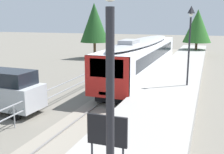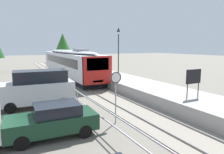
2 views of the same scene
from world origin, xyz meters
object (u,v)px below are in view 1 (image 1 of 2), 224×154
(platform_lamp_near_end, at_px, (110,73))
(platform_lamp_mid_platform, at_px, (190,31))
(platform_notice_board, at_px, (107,133))
(parked_van_silver, at_px, (3,90))
(commuter_train, at_px, (143,55))

(platform_lamp_near_end, xyz_separation_m, platform_lamp_mid_platform, (0.00, 15.51, 0.00))
(platform_lamp_near_end, bearing_deg, platform_lamp_mid_platform, 90.00)
(platform_notice_board, height_order, parked_van_silver, platform_notice_board)
(commuter_train, bearing_deg, parked_van_silver, -114.74)
(platform_lamp_near_end, bearing_deg, commuter_train, 101.87)
(parked_van_silver, bearing_deg, commuter_train, 65.26)
(commuter_train, xyz_separation_m, platform_lamp_mid_platform, (4.38, -5.32, 2.48))
(platform_lamp_near_end, distance_m, platform_notice_board, 4.32)
(platform_notice_board, xyz_separation_m, parked_van_silver, (-8.59, 5.52, -0.89))
(commuter_train, height_order, platform_lamp_near_end, platform_lamp_near_end)
(platform_notice_board, bearing_deg, platform_lamp_near_end, -68.49)
(platform_lamp_mid_platform, distance_m, parked_van_silver, 12.39)
(platform_lamp_near_end, bearing_deg, platform_notice_board, 111.51)
(platform_notice_board, distance_m, parked_van_silver, 10.25)
(commuter_train, bearing_deg, platform_lamp_mid_platform, -50.53)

